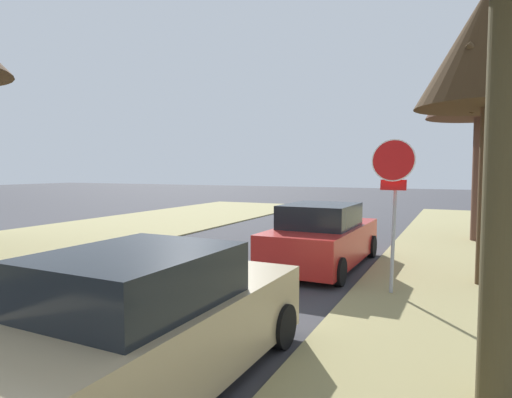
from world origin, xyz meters
name	(u,v)px	position (x,y,z in m)	size (l,w,h in m)	color
stop_sign_far	(393,182)	(4.35, 10.75, 2.17)	(0.81, 0.54, 2.95)	#9EA0A5
street_tree_right_mid_b	(491,46)	(5.98, 12.19, 4.88)	(2.88, 2.88, 6.14)	#483722
street_tree_right_far	(484,70)	(6.12, 18.37, 5.67)	(3.53, 3.53, 7.36)	#52352A
parked_sedan_tan	(147,326)	(2.46, 5.88, 0.72)	(2.01, 4.43, 1.57)	tan
parked_sedan_red	(322,238)	(2.43, 12.59, 0.72)	(2.01, 4.43, 1.57)	red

